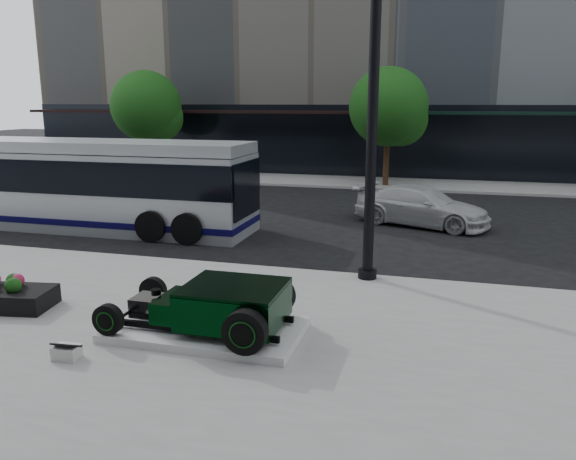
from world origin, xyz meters
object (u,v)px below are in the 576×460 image
(lamppost, at_px, (372,118))
(white_sedan, at_px, (422,206))
(transit_bus, at_px, (78,183))
(flower_planter, at_px, (3,296))
(hot_rod, at_px, (223,305))

(lamppost, relative_size, white_sedan, 1.73)
(lamppost, height_order, white_sedan, lamppost)
(lamppost, height_order, transit_bus, lamppost)
(lamppost, distance_m, flower_planter, 8.56)
(hot_rod, bearing_deg, white_sedan, 74.71)
(lamppost, relative_size, flower_planter, 3.88)
(lamppost, xyz_separation_m, white_sedan, (0.95, 6.80, -3.14))
(flower_planter, distance_m, white_sedan, 13.20)
(lamppost, bearing_deg, hot_rod, -116.51)
(transit_bus, bearing_deg, lamppost, -18.87)
(hot_rod, relative_size, white_sedan, 0.70)
(transit_bus, bearing_deg, white_sedan, 16.49)
(white_sedan, bearing_deg, flower_planter, 162.81)
(white_sedan, bearing_deg, transit_bus, 125.28)
(hot_rod, distance_m, lamppost, 5.47)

